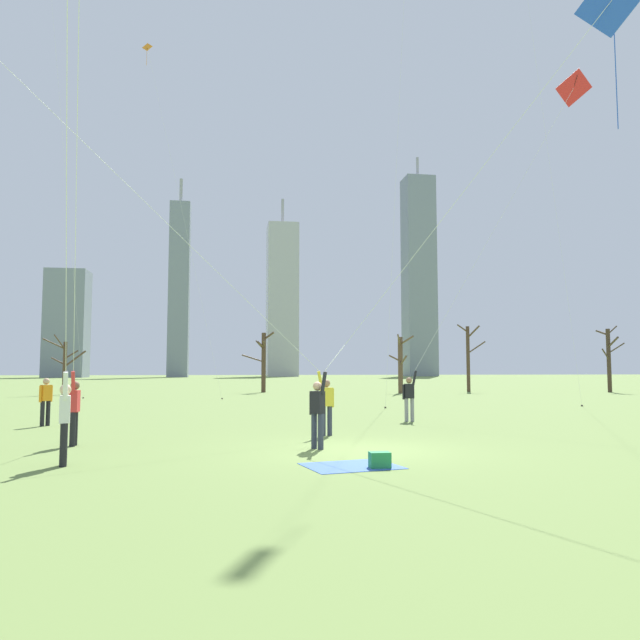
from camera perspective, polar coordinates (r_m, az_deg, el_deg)
The scene contains 18 objects.
ground_plane at distance 14.74m, azimuth 3.56°, elevation -12.12°, with size 400.00×400.00×0.00m, color olive.
kite_flyer_foreground_left_yellow at distance 14.76m, azimuth -21.98°, elevation 0.49°, with size 2.60×11.38×14.33m.
kite_flyer_midfield_left_blue at distance 14.23m, azimuth 6.13°, elevation 0.33°, with size 6.48×4.38×10.42m.
kite_flyer_far_back_red at distance 24.06m, azimuth 12.87°, elevation 1.47°, with size 9.21×2.19×14.94m.
kite_flyer_foreground_right_teal at distance 11.28m, azimuth -22.82°, elevation 6.28°, with size 2.82×11.99×17.44m.
kite_flyer_midfield_center_green at distance 17.22m, azimuth -2.91°, elevation -4.24°, with size 11.39×3.95×11.81m.
bystander_strolling_midfield at distance 22.80m, azimuth -24.38°, elevation -6.80°, with size 0.37×0.42×1.62m.
distant_kite_high_overhead_orange at distance 43.86m, azimuth -14.95°, elevation 19.35°, with size 5.62×0.36×23.59m.
picnic_spot at distance 12.25m, azimuth 4.49°, elevation -13.21°, with size 2.06×1.75×0.31m.
bare_tree_left_of_center at distance 49.56m, azimuth 7.59°, elevation -3.96°, with size 1.61×2.24×4.67m.
bare_tree_far_right_edge at distance 50.36m, azimuth -22.86°, elevation -3.87°, with size 2.93×1.87×4.54m.
bare_tree_rightmost at distance 54.04m, azimuth 13.79°, elevation -3.31°, with size 2.44×1.24×5.81m.
bare_tree_leftmost at distance 51.16m, azimuth -5.35°, elevation -3.72°, with size 2.75×1.46×5.10m.
bare_tree_center at distance 56.59m, azimuth 25.52°, elevation -3.18°, with size 1.97×2.57×5.63m.
skyline_squat_block at distance 156.79m, azimuth -13.10°, elevation 2.86°, with size 5.00×5.32×50.51m.
skyline_tall_tower at distance 167.79m, azimuth -3.58°, elevation 1.89°, with size 8.39×9.26×49.51m.
skyline_mid_tower_right at distance 158.86m, azimuth -22.68°, elevation -0.32°, with size 9.48×7.99×25.97m.
skyline_slender_spire at distance 177.82m, azimuth 9.28°, elevation 4.11°, with size 8.44×7.94×64.01m.
Camera 1 is at (-3.06, -14.29, 1.91)m, focal length 34.05 mm.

